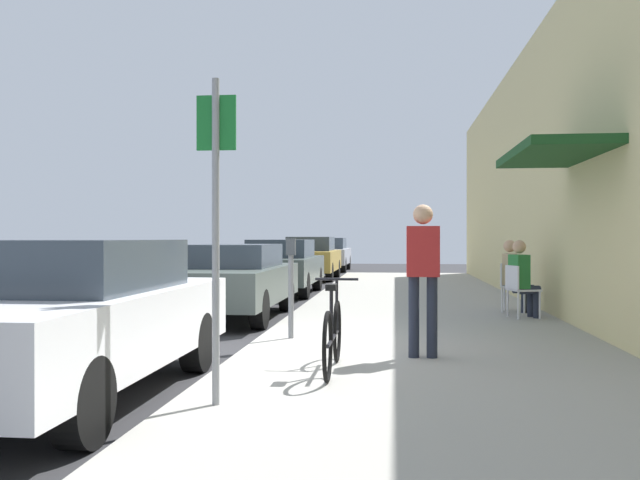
{
  "coord_description": "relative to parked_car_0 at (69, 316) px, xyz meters",
  "views": [
    {
      "loc": [
        1.82,
        -8.28,
        1.45
      ],
      "look_at": [
        0.05,
        8.0,
        1.4
      ],
      "focal_mm": 38.66,
      "sensor_mm": 36.0,
      "label": 1
    }
  ],
  "objects": [
    {
      "name": "ground_plane",
      "position": [
        1.1,
        2.38,
        -0.74
      ],
      "size": [
        60.0,
        60.0,
        0.0
      ],
      "primitive_type": "plane",
      "color": "#2D2D30"
    },
    {
      "name": "sidewalk_slab",
      "position": [
        3.35,
        4.38,
        -0.68
      ],
      "size": [
        4.5,
        32.0,
        0.12
      ],
      "primitive_type": "cube",
      "color": "#9E9B93",
      "rests_on": "ground_plane"
    },
    {
      "name": "building_facade",
      "position": [
        5.75,
        4.37,
        1.97
      ],
      "size": [
        1.4,
        32.0,
        5.42
      ],
      "color": "beige",
      "rests_on": "ground_plane"
    },
    {
      "name": "parked_car_0",
      "position": [
        0.0,
        0.0,
        0.0
      ],
      "size": [
        1.8,
        4.4,
        1.43
      ],
      "color": "silver",
      "rests_on": "ground_plane"
    },
    {
      "name": "parked_car_1",
      "position": [
        0.0,
        6.17,
        -0.04
      ],
      "size": [
        1.8,
        4.4,
        1.33
      ],
      "color": "#47514C",
      "rests_on": "ground_plane"
    },
    {
      "name": "parked_car_2",
      "position": [
        0.0,
        11.54,
        -0.01
      ],
      "size": [
        1.8,
        4.4,
        1.4
      ],
      "color": "#47514C",
      "rests_on": "ground_plane"
    },
    {
      "name": "parked_car_3",
      "position": [
        0.0,
        17.88,
        0.02
      ],
      "size": [
        1.8,
        4.4,
        1.48
      ],
      "color": "#A58433",
      "rests_on": "ground_plane"
    },
    {
      "name": "parked_car_4",
      "position": [
        0.0,
        23.98,
        0.0
      ],
      "size": [
        1.8,
        4.4,
        1.44
      ],
      "color": "#B7B7BC",
      "rests_on": "ground_plane"
    },
    {
      "name": "parking_meter",
      "position": [
        1.55,
        3.11,
        0.14
      ],
      "size": [
        0.12,
        0.1,
        1.32
      ],
      "color": "slate",
      "rests_on": "sidewalk_slab"
    },
    {
      "name": "street_sign",
      "position": [
        1.5,
        -0.54,
        0.9
      ],
      "size": [
        0.32,
        0.06,
        2.6
      ],
      "color": "gray",
      "rests_on": "sidewalk_slab"
    },
    {
      "name": "bicycle_0",
      "position": [
        2.31,
        0.91,
        -0.26
      ],
      "size": [
        0.46,
        1.71,
        0.9
      ],
      "color": "black",
      "rests_on": "sidewalk_slab"
    },
    {
      "name": "cafe_chair_0",
      "position": [
        4.97,
        5.79,
        -0.12
      ],
      "size": [
        0.55,
        0.55,
        0.87
      ],
      "color": "silver",
      "rests_on": "sidewalk_slab"
    },
    {
      "name": "seated_patron_0",
      "position": [
        5.03,
        5.81,
        0.07
      ],
      "size": [
        0.5,
        0.46,
        1.29
      ],
      "color": "#232838",
      "rests_on": "sidewalk_slab"
    },
    {
      "name": "cafe_chair_1",
      "position": [
        4.97,
        6.74,
        -0.12
      ],
      "size": [
        0.54,
        0.54,
        0.87
      ],
      "color": "silver",
      "rests_on": "sidewalk_slab"
    },
    {
      "name": "seated_patron_1",
      "position": [
        5.03,
        6.72,
        0.07
      ],
      "size": [
        0.5,
        0.45,
        1.29
      ],
      "color": "#232838",
      "rests_on": "sidewalk_slab"
    },
    {
      "name": "pedestrian_standing",
      "position": [
        3.23,
        1.8,
        0.38
      ],
      "size": [
        0.36,
        0.22,
        1.7
      ],
      "color": "#232838",
      "rests_on": "sidewalk_slab"
    }
  ]
}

